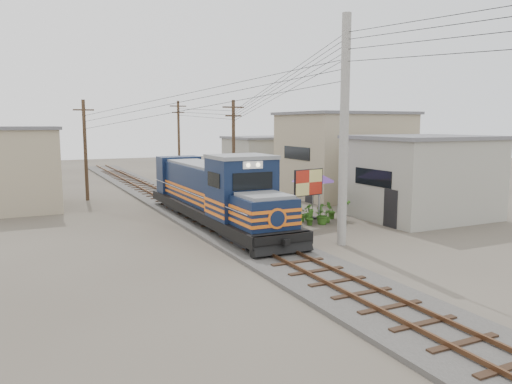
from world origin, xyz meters
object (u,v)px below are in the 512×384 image
billboard (309,184)px  market_umbrella (313,176)px  locomotive (215,194)px  vendor (341,207)px

billboard → market_umbrella: billboard is taller
locomotive → billboard: locomotive is taller
locomotive → billboard: (4.45, -2.24, 0.53)m
billboard → vendor: (2.33, 0.30, -1.44)m
billboard → vendor: 2.76m
locomotive → vendor: (6.79, -1.94, -0.91)m
locomotive → market_umbrella: (5.62, -0.82, 0.78)m
locomotive → vendor: size_ratio=10.08×
locomotive → vendor: 7.12m
locomotive → market_umbrella: bearing=-8.4°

